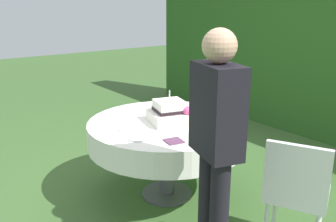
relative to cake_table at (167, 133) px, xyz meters
name	(u,v)px	position (x,y,z in m)	size (l,w,h in m)	color
ground_plane	(167,194)	(0.00, 0.00, -0.61)	(20.00, 20.00, 0.00)	#3D602D
foliage_hedge	(328,53)	(0.00, 2.59, 0.50)	(6.24, 0.42, 2.22)	#28561E
cake_table	(167,133)	(0.00, 0.00, 0.00)	(1.40, 1.40, 0.72)	#4C4C51
wedding_cake	(170,113)	(0.04, 0.00, 0.20)	(0.42, 0.42, 0.29)	white
serving_plate_near	(223,125)	(0.40, 0.30, 0.12)	(0.13, 0.13, 0.01)	white
serving_plate_far	(189,107)	(-0.21, 0.44, 0.12)	(0.10, 0.10, 0.01)	white
serving_plate_left	(127,130)	(-0.01, -0.40, 0.12)	(0.13, 0.13, 0.01)	white
serving_plate_right	(138,138)	(0.21, -0.44, 0.12)	(0.15, 0.15, 0.01)	white
napkin_stack	(174,141)	(0.42, -0.26, 0.12)	(0.13, 0.13, 0.01)	#603856
garden_chair	(296,189)	(1.23, 0.15, -0.07)	(0.53, 0.53, 0.89)	white
standing_person	(216,142)	(0.98, -0.38, 0.32)	(0.40, 0.30, 1.60)	black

